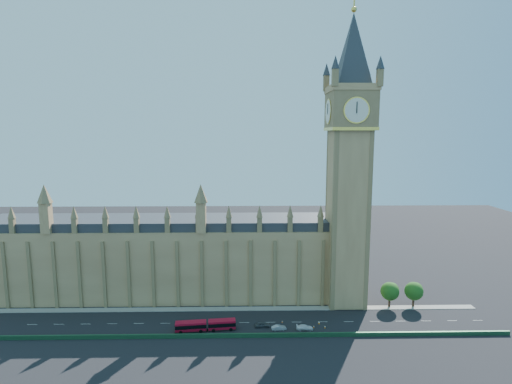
{
  "coord_description": "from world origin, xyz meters",
  "views": [
    {
      "loc": [
        5.33,
        -114.56,
        56.82
      ],
      "look_at": [
        7.79,
        10.0,
        38.77
      ],
      "focal_mm": 28.0,
      "sensor_mm": 36.0,
      "label": 1
    }
  ],
  "objects_px": {
    "car_silver": "(279,328)",
    "car_white": "(305,327)",
    "red_bus": "(206,325)",
    "car_grey": "(262,325)"
  },
  "relations": [
    {
      "from": "car_grey",
      "to": "car_silver",
      "type": "bearing_deg",
      "value": -114.46
    },
    {
      "from": "car_silver",
      "to": "red_bus",
      "type": "bearing_deg",
      "value": 82.25
    },
    {
      "from": "car_silver",
      "to": "car_white",
      "type": "distance_m",
      "value": 7.59
    },
    {
      "from": "car_grey",
      "to": "car_white",
      "type": "height_order",
      "value": "car_grey"
    },
    {
      "from": "red_bus",
      "to": "car_grey",
      "type": "xyz_separation_m",
      "value": [
        16.66,
        1.79,
        -0.83
      ]
    },
    {
      "from": "car_grey",
      "to": "red_bus",
      "type": "bearing_deg",
      "value": 92.8
    },
    {
      "from": "car_grey",
      "to": "car_silver",
      "type": "distance_m",
      "value": 5.13
    },
    {
      "from": "red_bus",
      "to": "car_grey",
      "type": "distance_m",
      "value": 16.78
    },
    {
      "from": "red_bus",
      "to": "car_silver",
      "type": "bearing_deg",
      "value": -6.01
    },
    {
      "from": "car_white",
      "to": "red_bus",
      "type": "bearing_deg",
      "value": 90.74
    }
  ]
}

